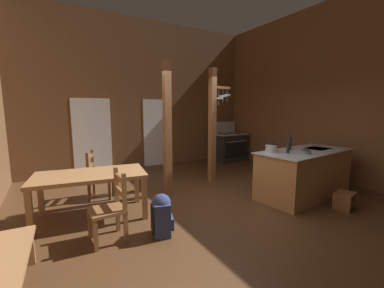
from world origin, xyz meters
TOP-DOWN VIEW (x-y plane):
  - ground_plane at (0.00, 0.00)m, footprint 7.64×8.15m
  - wall_back at (0.00, 3.74)m, footprint 7.64×0.14m
  - wall_right at (3.49, 0.00)m, footprint 0.14×8.15m
  - glazed_door_back_left at (-1.54, 3.67)m, footprint 1.00×0.01m
  - glazed_panel_back_right at (0.34, 3.67)m, footprint 0.84×0.01m
  - kitchen_island at (1.88, -0.42)m, footprint 2.24×1.16m
  - stove_range at (2.77, 3.10)m, footprint 1.16×0.85m
  - support_post_with_pot_rack at (0.84, 1.32)m, footprint 0.63×0.24m
  - support_post_center at (-0.49, 1.06)m, footprint 0.14×0.14m
  - step_stool at (1.90, -1.24)m, footprint 0.41×0.34m
  - dining_table at (-2.03, 0.69)m, footprint 1.81×1.14m
  - ladderback_chair_near_window at (-1.77, 1.60)m, footprint 0.57×0.57m
  - ladderback_chair_by_post at (-1.92, -0.19)m, footprint 0.46×0.46m
  - bench_along_left_wall at (-2.99, -0.93)m, footprint 0.43×1.44m
  - backpack at (-1.28, -0.42)m, footprint 0.36×0.37m
  - stockpot_on_counter at (1.15, -0.19)m, footprint 0.30×0.23m
  - mixing_bowl_on_counter at (1.55, -0.65)m, footprint 0.18×0.18m
  - bottle_tall_on_counter at (1.33, -0.43)m, footprint 0.06×0.06m
  - bottle_short_on_counter at (1.66, -0.21)m, footprint 0.08×0.08m

SIDE VIEW (x-z plane):
  - ground_plane at x=0.00m, z-range -0.10..0.00m
  - step_stool at x=1.90m, z-range 0.03..0.33m
  - bench_along_left_wall at x=-2.99m, z-range 0.08..0.52m
  - backpack at x=-1.28m, z-range 0.02..0.61m
  - ladderback_chair_near_window at x=-1.77m, z-range -0.02..0.93m
  - ladderback_chair_by_post at x=-1.92m, z-range -0.02..0.93m
  - kitchen_island at x=1.88m, z-range 0.00..0.94m
  - stove_range at x=2.77m, z-range -0.18..1.14m
  - dining_table at x=-2.03m, z-range 0.28..1.02m
  - mixing_bowl_on_counter at x=1.55m, z-range 0.94..1.00m
  - stockpot_on_counter at x=1.15m, z-range 0.94..1.10m
  - glazed_door_back_left at x=-1.54m, z-range 0.00..2.05m
  - glazed_panel_back_right at x=0.34m, z-range 0.00..2.05m
  - bottle_tall_on_counter at x=1.33m, z-range 0.91..1.17m
  - bottle_short_on_counter at x=1.66m, z-range 0.90..1.25m
  - support_post_center at x=-0.49m, z-range 0.00..2.70m
  - support_post_with_pot_rack at x=0.84m, z-range 0.10..2.81m
  - wall_back at x=0.00m, z-range 0.00..4.35m
  - wall_right at x=3.49m, z-range 0.00..4.35m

